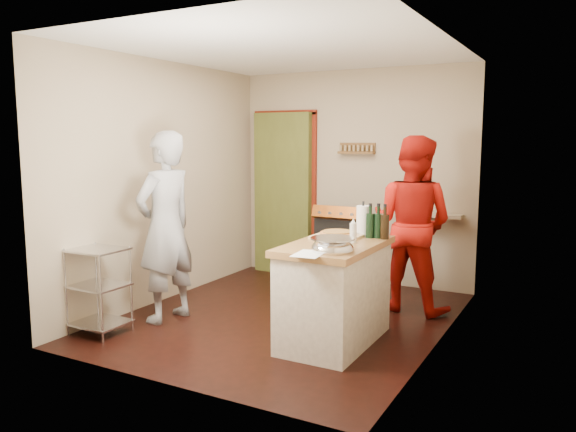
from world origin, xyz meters
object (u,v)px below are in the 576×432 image
Objects in this scene: island at (335,290)px; wire_shelving at (99,286)px; stove at (346,249)px; person_stripe at (165,227)px; person_red at (412,224)px.

wire_shelving is at bearing -157.61° from island.
stove is 0.54× the size of person_stripe.
wire_shelving is 0.82m from person_stripe.
stove is at bearing 159.42° from person_stripe.
stove is 0.56× the size of person_red.
wire_shelving is 3.12m from person_red.
person_red reaches higher than wire_shelving.
person_stripe is (-1.05, -2.02, 0.47)m from stove.
stove is 0.78× the size of island.
wire_shelving is 0.62× the size of island.
stove is 2.94m from wire_shelving.
island is 0.71× the size of person_red.
stove is 1.92m from island.
stove is at bearing -21.60° from person_red.
person_red reaches higher than island.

